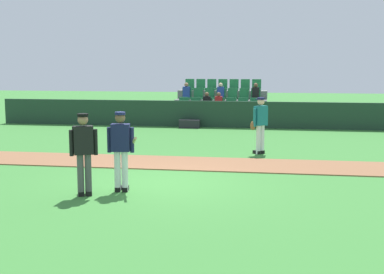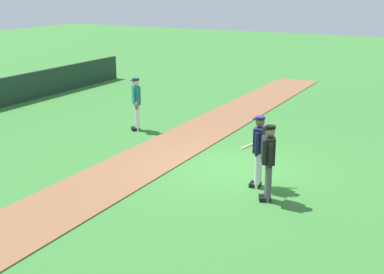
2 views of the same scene
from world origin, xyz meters
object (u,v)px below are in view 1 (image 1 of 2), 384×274
Objects in this scene: batter_navy_jersey at (121,148)px; equipment_bag at (190,124)px; runner_teal_jersey at (260,123)px; umpire_home_plate at (84,149)px.

equipment_bag is at bearing 92.10° from batter_navy_jersey.
batter_navy_jersey reaches higher than equipment_bag.
runner_teal_jersey is 1.96× the size of equipment_bag.
umpire_home_plate is 1.96× the size of equipment_bag.
runner_teal_jersey is (3.50, 5.90, -0.04)m from umpire_home_plate.
batter_navy_jersey and umpire_home_plate have the same top height.
batter_navy_jersey is 1.00× the size of runner_teal_jersey.
umpire_home_plate and runner_teal_jersey have the same top height.
umpire_home_plate reaches higher than equipment_bag.
equipment_bag is at bearing 117.52° from runner_teal_jersey.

